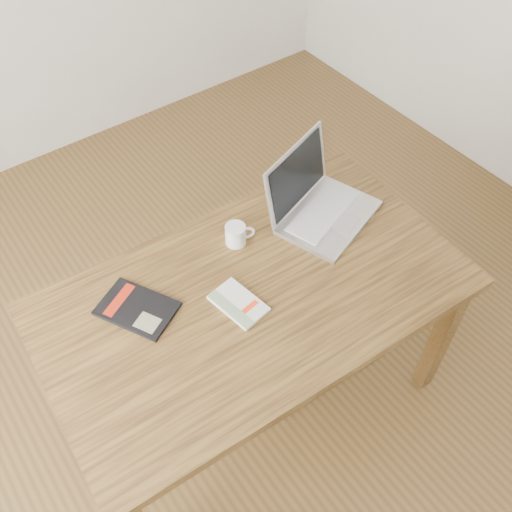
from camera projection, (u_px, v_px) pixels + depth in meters
room at (218, 135)px, 1.54m from camera, size 4.04×4.04×2.70m
desk at (255, 308)px, 2.02m from camera, size 1.50×0.91×0.75m
white_guidebook at (238, 304)px, 1.91m from camera, size 0.14×0.21×0.02m
black_guidebook at (137, 308)px, 1.90m from camera, size 0.26×0.30×0.01m
laptop at (318, 202)px, 2.16m from camera, size 0.46×0.42×0.26m
coffee_mug at (236, 234)px, 2.07m from camera, size 0.11×0.08×0.08m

